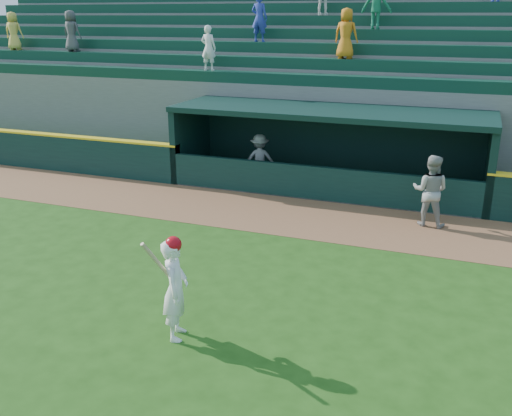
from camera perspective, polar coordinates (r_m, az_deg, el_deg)
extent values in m
plane|color=#1F4912|center=(10.94, -3.02, -9.00)|extent=(120.00, 120.00, 0.00)
cube|color=brown|center=(15.18, 4.43, -0.88)|extent=(40.00, 3.00, 0.01)
imported|color=#989893|center=(14.93, 17.03, 1.66)|extent=(0.94, 0.75, 1.83)
imported|color=#9A9B96|center=(18.01, 0.36, 4.92)|extent=(1.16, 0.92, 1.57)
cube|color=slate|center=(17.75, 7.02, 2.01)|extent=(9.00, 2.60, 0.04)
cube|color=black|center=(19.04, -6.47, 6.69)|extent=(0.20, 2.60, 2.30)
cube|color=black|center=(17.01, 22.40, 3.93)|extent=(0.20, 2.60, 2.30)
cube|color=black|center=(18.69, 8.14, 6.40)|extent=(9.40, 0.20, 2.30)
cube|color=black|center=(17.22, 7.34, 9.55)|extent=(9.40, 2.80, 0.16)
cube|color=black|center=(16.48, 6.05, 2.47)|extent=(9.00, 0.16, 1.00)
cube|color=brown|center=(18.43, 7.66, 3.36)|extent=(8.40, 0.45, 0.10)
cube|color=slate|center=(19.13, 8.54, 7.60)|extent=(34.00, 0.85, 2.91)
cube|color=#0F3828|center=(18.78, 8.70, 12.43)|extent=(34.00, 0.60, 0.36)
cube|color=slate|center=(19.91, 9.12, 8.66)|extent=(34.00, 0.85, 3.36)
cube|color=#0F3828|center=(19.56, 9.33, 13.97)|extent=(34.00, 0.60, 0.36)
cube|color=slate|center=(20.70, 9.65, 9.64)|extent=(34.00, 0.85, 3.81)
cube|color=#0F3828|center=(20.36, 9.91, 15.39)|extent=(34.00, 0.60, 0.36)
cube|color=slate|center=(21.49, 10.15, 10.55)|extent=(34.00, 0.85, 4.26)
cube|color=#0F3828|center=(21.18, 10.46, 16.70)|extent=(34.00, 0.60, 0.36)
cube|color=slate|center=(22.29, 10.62, 11.39)|extent=(34.00, 0.85, 4.71)
cube|color=#0F3828|center=(22.00, 10.97, 17.91)|extent=(34.00, 0.60, 0.36)
cube|color=slate|center=(23.09, 11.05, 12.18)|extent=(34.00, 0.85, 5.16)
cube|color=#0F3828|center=(22.84, 11.45, 19.04)|extent=(34.00, 0.60, 0.36)
cube|color=slate|center=(23.90, 11.46, 12.91)|extent=(34.00, 0.85, 5.61)
cube|color=slate|center=(24.47, 11.70, 13.02)|extent=(34.50, 0.30, 5.61)
imported|color=orange|center=(19.56, 8.99, 16.85)|extent=(0.83, 0.59, 1.59)
imported|color=#2A399C|center=(21.31, 0.34, 18.47)|extent=(0.62, 0.43, 1.63)
imported|color=#166743|center=(21.10, 11.98, 19.30)|extent=(1.08, 0.67, 1.62)
imported|color=gold|center=(26.13, -23.08, 15.97)|extent=(0.82, 0.63, 1.49)
imported|color=white|center=(20.25, -4.77, 15.66)|extent=(0.57, 0.40, 1.50)
imported|color=#484848|center=(24.27, -17.97, 16.48)|extent=(0.77, 0.52, 1.54)
imported|color=white|center=(9.44, -8.06, -8.08)|extent=(0.58, 0.72, 1.72)
sphere|color=red|center=(9.11, -8.28, -3.63)|extent=(0.27, 0.27, 0.27)
cylinder|color=tan|center=(9.11, -9.88, -5.30)|extent=(0.32, 0.45, 0.76)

